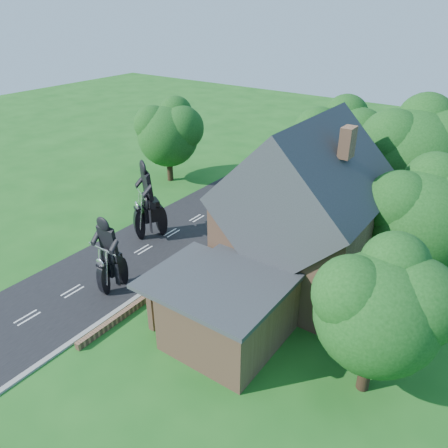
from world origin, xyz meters
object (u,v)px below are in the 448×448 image
Objects in this scene: garden_wall at (209,254)px; annex at (228,309)px; motorcycle_lead at (113,278)px; motorcycle_follow at (151,225)px; house at (303,218)px.

annex is at bearing -46.16° from garden_wall.
motorcycle_lead is (-8.03, -0.52, -1.03)m from annex.
house is at bearing -143.89° from motorcycle_follow.
annex reaches higher than garden_wall.
motorcycle_follow is at bearing 152.64° from annex.
house is 5.37× the size of motorcycle_follow.
motorcycle_lead is (-8.66, -7.32, -3.61)m from house.
annex reaches higher than motorcycle_follow.
house reaches higher than motorcycle_follow.
annex is 12.16m from motorcycle_follow.
garden_wall is at bearing 133.84° from annex.
motorcycle_lead is 6.69m from motorcycle_follow.
house is (6.19, 1.00, 4.14)m from garden_wall.
garden_wall is at bearing -147.55° from motorcycle_follow.
annex is at bearing -177.39° from motorcycle_follow.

